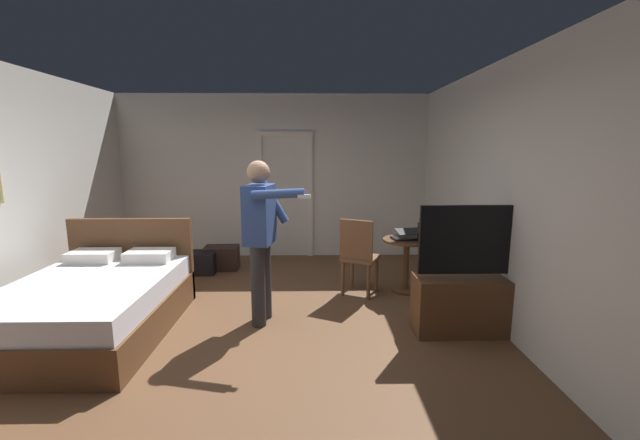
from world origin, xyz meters
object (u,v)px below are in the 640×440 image
(side_table, at_px, (406,256))
(bottle_on_table, at_px, (420,231))
(bed, at_px, (96,303))
(tv_flatscreen, at_px, (474,296))
(wooden_chair, at_px, (359,254))
(person_blue_shirt, at_px, (261,231))
(suitcase_small, at_px, (198,262))
(laptop, at_px, (406,236))
(suitcase_dark, at_px, (222,258))

(side_table, height_order, bottle_on_table, bottle_on_table)
(bed, height_order, side_table, bed)
(tv_flatscreen, xyz_separation_m, wooden_chair, (-1.05, 1.07, 0.16))
(bed, distance_m, person_blue_shirt, 1.82)
(bed, height_order, tv_flatscreen, tv_flatscreen)
(bottle_on_table, height_order, suitcase_small, bottle_on_table)
(side_table, bearing_deg, wooden_chair, -168.23)
(bottle_on_table, bearing_deg, bed, -163.90)
(bottle_on_table, height_order, wooden_chair, wooden_chair)
(bed, xyz_separation_m, bottle_on_table, (3.57, 1.03, 0.52))
(laptop, bearing_deg, tv_flatscreen, -69.45)
(bed, xyz_separation_m, laptop, (3.40, 1.07, 0.45))
(person_blue_shirt, bearing_deg, suitcase_small, 124.50)
(person_blue_shirt, height_order, suitcase_dark, person_blue_shirt)
(tv_flatscreen, xyz_separation_m, laptop, (-0.44, 1.16, 0.37))
(tv_flatscreen, height_order, bottle_on_table, tv_flatscreen)
(person_blue_shirt, bearing_deg, side_table, 27.32)
(side_table, height_order, wooden_chair, wooden_chair)
(wooden_chair, xyz_separation_m, person_blue_shirt, (-1.12, -0.77, 0.45))
(side_table, distance_m, suitcase_small, 3.08)
(bed, distance_m, suitcase_dark, 2.28)
(bed, bearing_deg, tv_flatscreen, -1.40)
(side_table, height_order, suitcase_dark, side_table)
(wooden_chair, height_order, suitcase_small, wooden_chair)
(tv_flatscreen, bearing_deg, laptop, 110.55)
(bottle_on_table, bearing_deg, wooden_chair, -176.09)
(bottle_on_table, height_order, person_blue_shirt, person_blue_shirt)
(tv_flatscreen, distance_m, suitcase_dark, 3.78)
(bottle_on_table, distance_m, wooden_chair, 0.83)
(side_table, height_order, suitcase_small, side_table)
(bottle_on_table, bearing_deg, suitcase_dark, 158.24)
(bottle_on_table, xyz_separation_m, suitcase_small, (-3.09, 0.91, -0.66))
(wooden_chair, bearing_deg, bottle_on_table, 3.91)
(laptop, height_order, suitcase_small, laptop)
(laptop, height_order, bottle_on_table, bottle_on_table)
(side_table, xyz_separation_m, suitcase_small, (-2.95, 0.83, -0.31))
(bed, distance_m, wooden_chair, 2.96)
(bed, height_order, wooden_chair, bed)
(suitcase_small, bearing_deg, person_blue_shirt, -56.85)
(bed, relative_size, side_table, 2.85)
(bed, height_order, suitcase_dark, bed)
(wooden_chair, distance_m, suitcase_dark, 2.33)
(suitcase_dark, bearing_deg, person_blue_shirt, -68.19)
(suitcase_dark, bearing_deg, suitcase_small, -151.23)
(suitcase_small, bearing_deg, tv_flatscreen, -32.53)
(tv_flatscreen, xyz_separation_m, suitcase_dark, (-3.04, 2.23, -0.21))
(tv_flatscreen, bearing_deg, person_blue_shirt, 172.20)
(bed, relative_size, wooden_chair, 2.02)
(bed, height_order, suitcase_small, bed)
(suitcase_dark, distance_m, suitcase_small, 0.37)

